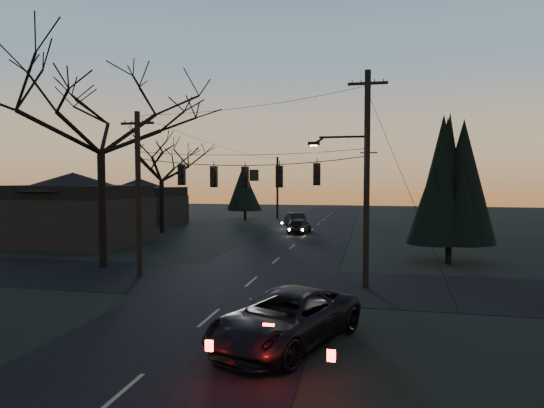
% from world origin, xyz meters
% --- Properties ---
extents(ground_plane, '(160.00, 160.00, 0.00)m').
position_xyz_m(ground_plane, '(0.00, 0.00, 0.00)').
color(ground_plane, black).
extents(main_road, '(8.00, 120.00, 0.02)m').
position_xyz_m(main_road, '(0.00, 20.00, 0.01)').
color(main_road, black).
rests_on(main_road, ground).
extents(cross_road, '(60.00, 7.00, 0.02)m').
position_xyz_m(cross_road, '(0.00, 10.00, 0.01)').
color(cross_road, black).
rests_on(cross_road, ground).
extents(utility_pole_right, '(5.00, 0.30, 10.00)m').
position_xyz_m(utility_pole_right, '(5.50, 10.00, 0.00)').
color(utility_pole_right, black).
rests_on(utility_pole_right, ground).
extents(utility_pole_left, '(1.80, 0.30, 8.50)m').
position_xyz_m(utility_pole_left, '(-6.00, 10.00, 0.00)').
color(utility_pole_left, black).
rests_on(utility_pole_left, ground).
extents(utility_pole_far_r, '(1.80, 0.30, 8.50)m').
position_xyz_m(utility_pole_far_r, '(5.50, 38.00, 0.00)').
color(utility_pole_far_r, black).
rests_on(utility_pole_far_r, ground).
extents(utility_pole_far_l, '(0.30, 0.30, 8.00)m').
position_xyz_m(utility_pole_far_l, '(-6.00, 46.00, 0.00)').
color(utility_pole_far_l, black).
rests_on(utility_pole_far_l, ground).
extents(span_signal_assembly, '(11.50, 0.44, 1.63)m').
position_xyz_m(span_signal_assembly, '(-0.24, 10.00, 5.21)').
color(span_signal_assembly, black).
rests_on(span_signal_assembly, ground).
extents(bare_tree_left, '(9.95, 9.95, 13.03)m').
position_xyz_m(bare_tree_left, '(-9.24, 11.79, 9.11)').
color(bare_tree_left, black).
rests_on(bare_tree_left, ground).
extents(evergreen_right, '(3.88, 3.88, 8.10)m').
position_xyz_m(evergreen_right, '(10.28, 17.20, 4.64)').
color(evergreen_right, black).
rests_on(evergreen_right, ground).
extents(bare_tree_dist, '(7.72, 7.72, 9.81)m').
position_xyz_m(bare_tree_dist, '(-13.77, 28.73, 6.85)').
color(bare_tree_dist, black).
rests_on(bare_tree_dist, ground).
extents(evergreen_dist, '(3.56, 3.56, 6.36)m').
position_xyz_m(evergreen_dist, '(-9.81, 44.12, 3.77)').
color(evergreen_dist, black).
rests_on(evergreen_dist, ground).
extents(house_left_near, '(10.00, 8.00, 5.60)m').
position_xyz_m(house_left_near, '(-17.00, 20.00, 2.80)').
color(house_left_near, black).
rests_on(house_left_near, ground).
extents(house_left_far, '(9.00, 7.00, 5.20)m').
position_xyz_m(house_left_far, '(-20.00, 36.00, 2.60)').
color(house_left_far, black).
rests_on(house_left_far, ground).
extents(suv_near, '(4.66, 6.32, 1.59)m').
position_xyz_m(suv_near, '(3.20, 2.00, 0.80)').
color(suv_near, black).
rests_on(suv_near, ground).
extents(sedan_oncoming_a, '(2.03, 4.22, 1.39)m').
position_xyz_m(sedan_oncoming_a, '(-0.80, 30.72, 0.69)').
color(sedan_oncoming_a, black).
rests_on(sedan_oncoming_a, ground).
extents(sedan_oncoming_b, '(3.07, 4.77, 1.49)m').
position_xyz_m(sedan_oncoming_b, '(-2.24, 36.85, 0.74)').
color(sedan_oncoming_b, black).
rests_on(sedan_oncoming_b, ground).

